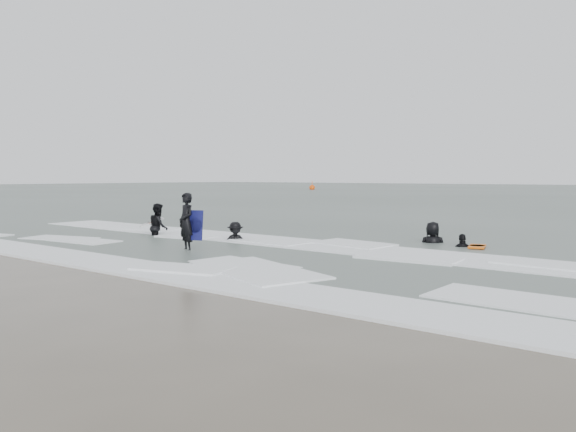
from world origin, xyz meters
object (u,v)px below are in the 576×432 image
Objects in this scene: surfer_centre at (187,252)px; surfer_breaker at (235,242)px; surfer_wading at (159,236)px; surfer_right_near at (463,248)px; buoy at (312,188)px; surfer_right_far at (433,244)px.

surfer_breaker is (-0.62, 2.87, 0.00)m from surfer_centre.
surfer_right_near is at bearing -122.56° from surfer_wading.
buoy is at bearing 74.66° from surfer_breaker.
surfer_right_far is (5.31, 6.77, 0.00)m from surfer_centre.
surfer_centre reaches higher than surfer_breaker.
buoy is at bearing -85.57° from surfer_right_near.
surfer_breaker is 7.99m from surfer_right_near.
surfer_centre is at bearing 21.07° from surfer_right_far.
buoy is at bearing 140.22° from surfer_centre.
surfer_breaker is at bearing -134.70° from surfer_wading.
surfer_right_near is at bearing -23.91° from surfer_breaker.
surfer_right_near is 0.99× the size of buoy.
buoy is (-44.50, 65.23, 0.42)m from surfer_breaker.
surfer_right_far is at bearing 68.58° from surfer_centre.
surfer_right_near is at bearing 130.42° from surfer_right_far.
surfer_right_near reaches higher than surfer_breaker.
surfer_right_far is at bearing -118.05° from surfer_wading.
surfer_centre is at bearing -170.70° from surfer_wading.
surfer_centre is 2.94m from surfer_breaker.
surfer_right_near is (6.58, 6.34, 0.00)m from surfer_centre.
surfer_right_near is 80.55m from buoy.
surfer_right_far is at bearing -50.57° from buoy.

